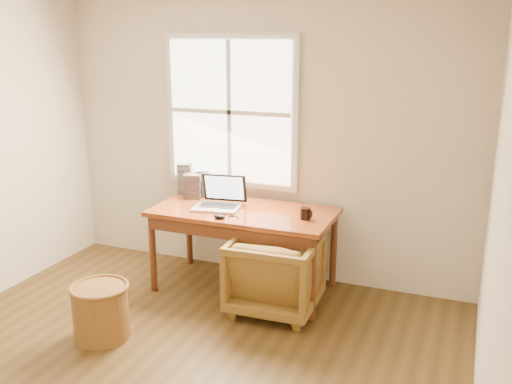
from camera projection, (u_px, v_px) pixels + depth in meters
room_shell at (133, 194)px, 3.42m from camera, size 4.04×4.54×2.64m
desk at (244, 212)px, 5.03m from camera, size 1.60×0.80×0.04m
armchair at (276, 273)px, 4.73m from camera, size 0.72×0.74×0.66m
wicker_stool at (101, 312)px, 4.32m from camera, size 0.44×0.44×0.42m
laptop at (216, 194)px, 5.01m from camera, size 0.42×0.43×0.27m
mouse at (219, 217)px, 4.78m from camera, size 0.11×0.06×0.04m
coffee_mug at (305, 213)px, 4.76m from camera, size 0.10×0.10×0.10m
cd_stack_a at (203, 183)px, 5.45m from camera, size 0.16×0.15×0.25m
cd_stack_b at (193, 186)px, 5.37m from camera, size 0.18×0.17×0.23m
cd_stack_c at (185, 179)px, 5.51m from camera, size 0.16×0.15×0.30m
cd_stack_d at (211, 188)px, 5.42m from camera, size 0.14×0.12×0.17m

